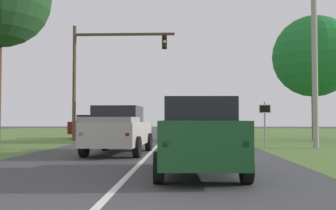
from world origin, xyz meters
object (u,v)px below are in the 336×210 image
(red_suv_near, at_px, (198,134))
(keep_moving_sign, at_px, (265,118))
(pickup_truck_lead, at_px, (119,130))
(utility_pole_right, at_px, (315,56))
(oak_tree_right, at_px, (314,56))
(crossing_suv_far, at_px, (99,126))
(traffic_light, at_px, (100,65))

(red_suv_near, height_order, keep_moving_sign, keep_moving_sign)
(pickup_truck_lead, relative_size, utility_pole_right, 0.57)
(oak_tree_right, xyz_separation_m, crossing_suv_far, (-15.24, 2.34, -4.78))
(keep_moving_sign, bearing_deg, red_suv_near, -111.16)
(red_suv_near, height_order, crossing_suv_far, red_suv_near)
(red_suv_near, relative_size, traffic_light, 0.61)
(red_suv_near, height_order, traffic_light, traffic_light)
(crossing_suv_far, bearing_deg, red_suv_near, -70.18)
(red_suv_near, bearing_deg, keep_moving_sign, 68.84)
(keep_moving_sign, distance_m, oak_tree_right, 9.16)
(oak_tree_right, bearing_deg, traffic_light, -176.41)
(utility_pole_right, bearing_deg, traffic_light, 153.00)
(keep_moving_sign, xyz_separation_m, utility_pole_right, (2.39, -0.48, 3.12))
(keep_moving_sign, height_order, crossing_suv_far, keep_moving_sign)
(pickup_truck_lead, bearing_deg, utility_pole_right, 20.68)
(pickup_truck_lead, bearing_deg, red_suv_near, -62.15)
(oak_tree_right, distance_m, utility_pole_right, 7.55)
(red_suv_near, distance_m, traffic_light, 17.07)
(traffic_light, relative_size, keep_moving_sign, 3.34)
(pickup_truck_lead, relative_size, traffic_light, 0.68)
(pickup_truck_lead, height_order, crossing_suv_far, pickup_truck_lead)
(keep_moving_sign, relative_size, oak_tree_right, 0.27)
(utility_pole_right, bearing_deg, keep_moving_sign, 168.61)
(oak_tree_right, bearing_deg, utility_pole_right, -108.16)
(keep_moving_sign, height_order, utility_pole_right, utility_pole_right)
(red_suv_near, xyz_separation_m, oak_tree_right, (8.50, 16.38, 4.67))
(traffic_light, xyz_separation_m, oak_tree_right, (14.47, 0.91, 0.65))
(pickup_truck_lead, height_order, oak_tree_right, oak_tree_right)
(pickup_truck_lead, height_order, utility_pole_right, utility_pole_right)
(traffic_light, distance_m, crossing_suv_far, 5.31)
(traffic_light, distance_m, oak_tree_right, 14.52)
(traffic_light, xyz_separation_m, keep_moving_sign, (9.76, -5.71, -3.57))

